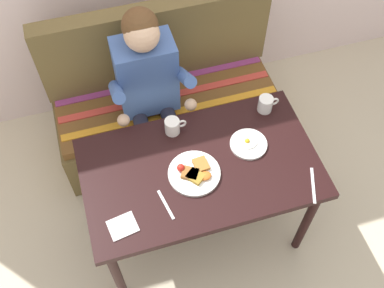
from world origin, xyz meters
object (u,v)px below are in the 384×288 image
(table, at_px, (200,175))
(knife, at_px, (313,185))
(coffee_mug_second, at_px, (266,104))
(plate_eggs, at_px, (248,144))
(person, at_px, (149,86))
(napkin, at_px, (123,226))
(couch, at_px, (166,104))
(coffee_mug, at_px, (173,126))
(fork, at_px, (166,205))
(plate_breakfast, at_px, (194,173))

(table, height_order, knife, knife)
(coffee_mug_second, bearing_deg, plate_eggs, -130.94)
(table, height_order, person, person)
(coffee_mug_second, distance_m, napkin, 1.01)
(person, height_order, coffee_mug_second, person)
(couch, relative_size, coffee_mug_second, 12.20)
(table, xyz_separation_m, coffee_mug, (-0.08, 0.25, 0.13))
(table, xyz_separation_m, person, (-0.12, 0.59, 0.09))
(person, relative_size, fork, 7.13)
(fork, height_order, knife, same)
(knife, bearing_deg, napkin, -162.60)
(couch, distance_m, fork, 1.03)
(table, xyz_separation_m, napkin, (-0.44, -0.21, 0.09))
(coffee_mug, relative_size, knife, 0.59)
(table, distance_m, couch, 0.83)
(plate_eggs, bearing_deg, coffee_mug, 150.76)
(table, bearing_deg, coffee_mug, 106.65)
(plate_breakfast, height_order, knife, plate_breakfast)
(plate_breakfast, xyz_separation_m, napkin, (-0.40, -0.17, -0.01))
(couch, distance_m, person, 0.46)
(coffee_mug_second, bearing_deg, coffee_mug, 179.86)
(napkin, bearing_deg, couch, 65.48)
(couch, xyz_separation_m, person, (-0.12, -0.17, 0.41))
(coffee_mug_second, relative_size, knife, 0.59)
(couch, bearing_deg, plate_breakfast, -93.08)
(person, xyz_separation_m, plate_breakfast, (0.08, -0.63, 0.00))
(couch, distance_m, coffee_mug, 0.68)
(table, xyz_separation_m, fork, (-0.22, -0.16, 0.08))
(table, relative_size, coffee_mug, 10.17)
(table, relative_size, napkin, 9.26)
(fork, bearing_deg, person, 71.42)
(coffee_mug, distance_m, napkin, 0.59)
(person, distance_m, plate_breakfast, 0.63)
(plate_eggs, xyz_separation_m, knife, (0.22, -0.32, -0.01))
(table, distance_m, person, 0.61)
(napkin, distance_m, knife, 0.94)
(table, height_order, coffee_mug_second, coffee_mug_second)
(plate_breakfast, xyz_separation_m, coffee_mug_second, (0.49, 0.29, 0.03))
(plate_breakfast, height_order, napkin, plate_breakfast)
(coffee_mug, distance_m, fork, 0.44)
(napkin, bearing_deg, plate_eggs, 20.03)
(table, height_order, couch, couch)
(coffee_mug, bearing_deg, napkin, -128.64)
(couch, xyz_separation_m, coffee_mug_second, (0.45, -0.51, 0.45))
(person, bearing_deg, plate_eggs, -53.17)
(plate_breakfast, distance_m, coffee_mug_second, 0.57)
(table, bearing_deg, fork, -144.47)
(plate_breakfast, bearing_deg, coffee_mug_second, 30.19)
(table, bearing_deg, plate_breakfast, -140.28)
(plate_eggs, height_order, coffee_mug, coffee_mug)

